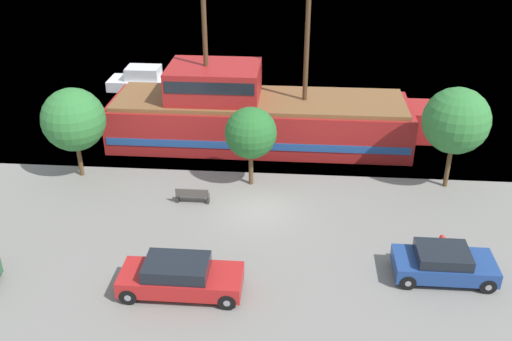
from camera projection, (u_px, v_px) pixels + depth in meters
The scene contains 11 objects.
ground_plane at pixel (258, 210), 28.50m from camera, with size 160.00×160.00×0.00m, color gray.
water_surface at pixel (286, 15), 67.31m from camera, with size 80.00×80.00×0.00m, color #33566B.
pirate_ship at pixel (256, 115), 34.83m from camera, with size 19.39×5.17×11.31m.
moored_boat_dockside at pixel (149, 81), 44.19m from camera, with size 6.36×2.35×1.73m.
parked_car_curb_front at pixel (180, 277), 22.66m from camera, with size 4.87×1.97×1.49m.
parked_car_curb_mid at pixel (444, 263), 23.51m from camera, with size 4.10×2.01×1.37m.
fire_hydrant at pixel (441, 242), 25.38m from camera, with size 0.42×0.25×0.76m.
bench_promenade_east at pixel (192, 195), 28.97m from camera, with size 1.68×0.45×0.85m.
tree_row_east at pixel (74, 120), 30.31m from camera, with size 3.39×3.39×5.03m.
tree_row_mideast at pixel (251, 133), 29.56m from camera, with size 2.72×2.72×4.37m.
tree_row_midwest at pixel (456, 121), 28.97m from camera, with size 3.42×3.42×5.51m.
Camera 1 is at (1.80, -24.22, 15.05)m, focal length 40.00 mm.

